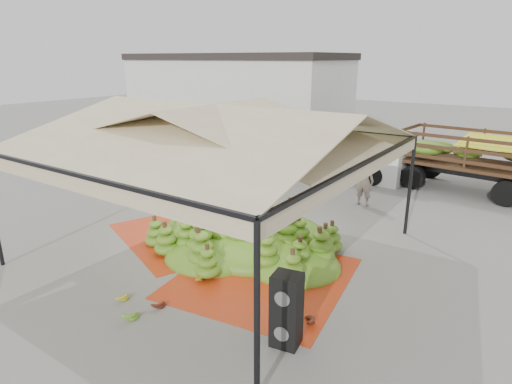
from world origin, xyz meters
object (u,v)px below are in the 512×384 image
Objects in this scene: banana_heap at (247,225)px; truck_right at (508,159)px; speaker_stack at (286,310)px; vendor at (364,181)px; truck_left at (344,146)px.

truck_right is (5.41, 9.25, 0.83)m from banana_heap.
banana_heap is at bearing -114.71° from truck_right.
speaker_stack is 0.20× the size of truck_right.
truck_right reaches higher than vendor.
vendor is (-1.75, 8.42, 0.21)m from speaker_stack.
truck_right reaches higher than banana_heap.
truck_left reaches higher than banana_heap.
banana_heap is 1.00× the size of truck_left.
speaker_stack is 12.82m from truck_left.
banana_heap is 5.52m from vendor.
truck_right is (4.08, 3.90, 0.58)m from vendor.
truck_right is at bearing 59.71° from banana_heap.
truck_left is 0.85× the size of truck_right.
vendor is at bearing -130.65° from truck_right.
banana_heap is at bearing 125.14° from speaker_stack.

